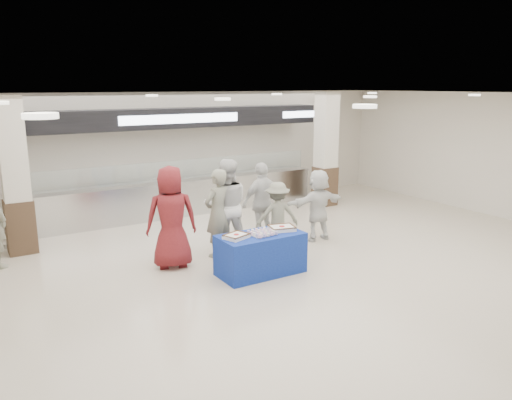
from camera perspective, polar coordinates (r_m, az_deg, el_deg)
ground at (r=9.05m, az=4.99°, el=-8.95°), size 14.00×14.00×0.00m
serving_line at (r=13.30m, az=-8.90°, el=3.25°), size 8.70×0.85×2.80m
column_left at (r=11.11m, az=-25.81°, el=2.14°), size 0.55×0.55×3.20m
column_right at (r=14.29m, az=7.97°, el=5.46°), size 0.55×0.55×3.20m
display_table at (r=9.13m, az=0.53°, el=-6.18°), size 1.55×0.78×0.75m
sheet_cake_left at (r=8.78m, az=-2.26°, el=-4.11°), size 0.49×0.43×0.09m
sheet_cake_right at (r=9.25m, az=2.97°, el=-3.18°), size 0.52×0.45×0.10m
cupcake_tray at (r=8.97m, az=0.72°, el=-3.77°), size 0.47×0.36×0.07m
civilian_maroon at (r=9.42m, az=-9.65°, el=-1.96°), size 1.09×0.86×1.94m
soldier_a at (r=9.94m, az=-4.40°, el=-1.51°), size 0.74×0.59×1.78m
chef_tall at (r=10.23m, az=-3.39°, el=-0.65°), size 1.14×1.02×1.93m
chef_short at (r=10.91m, az=0.74°, el=-0.23°), size 1.05×0.49×1.75m
soldier_b at (r=10.47m, az=2.45°, el=-1.76°), size 1.04×0.80×1.42m
civilian_white at (r=11.08m, az=7.11°, el=-0.57°), size 1.48×0.49×1.59m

